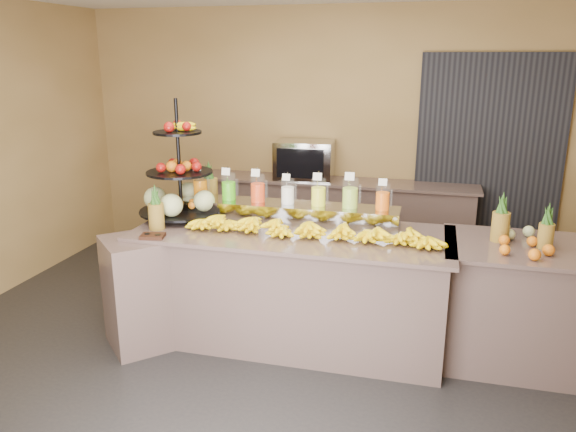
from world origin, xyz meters
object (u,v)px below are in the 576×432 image
at_px(pitcher_tray, 288,212).
at_px(right_fruit_pile, 521,239).
at_px(condiment_caddy, 153,236).
at_px(oven_warmer, 305,160).
at_px(fruit_stand, 186,189).
at_px(banana_heap, 311,227).

height_order(pitcher_tray, right_fruit_pile, right_fruit_pile).
height_order(condiment_caddy, oven_warmer, oven_warmer).
bearing_deg(oven_warmer, pitcher_tray, -84.69).
relative_size(pitcher_tray, fruit_stand, 1.84).
bearing_deg(fruit_stand, condiment_caddy, -76.33).
distance_m(fruit_stand, condiment_caddy, 0.64).
relative_size(pitcher_tray, condiment_caddy, 10.50).
bearing_deg(oven_warmer, fruit_stand, -112.15).
bearing_deg(oven_warmer, banana_heap, -78.63).
distance_m(pitcher_tray, oven_warmer, 1.69).
height_order(banana_heap, condiment_caddy, banana_heap).
height_order(pitcher_tray, oven_warmer, oven_warmer).
relative_size(pitcher_tray, oven_warmer, 2.89).
xyz_separation_m(fruit_stand, right_fruit_pile, (2.66, -0.14, -0.18)).
height_order(right_fruit_pile, oven_warmer, oven_warmer).
distance_m(pitcher_tray, banana_heap, 0.45).
relative_size(banana_heap, fruit_stand, 2.03).
xyz_separation_m(pitcher_tray, banana_heap, (0.27, -0.36, 0.00)).
distance_m(pitcher_tray, right_fruit_pile, 1.81).
distance_m(right_fruit_pile, oven_warmer, 2.80).
relative_size(fruit_stand, oven_warmer, 1.57).
bearing_deg(condiment_caddy, fruit_stand, 88.26).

